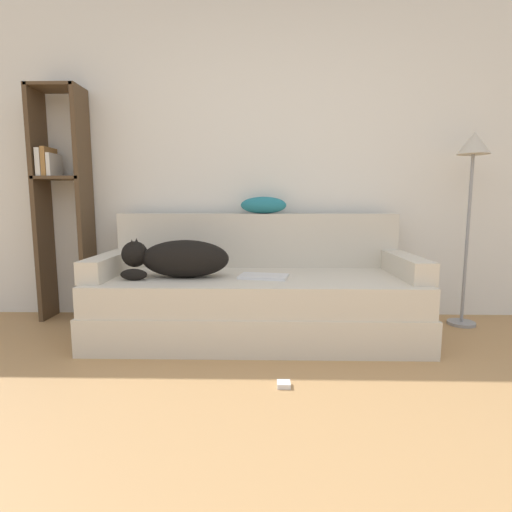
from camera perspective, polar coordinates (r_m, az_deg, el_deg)
wall_back at (r=3.40m, az=2.94°, el=14.37°), size 7.34×0.06×2.70m
couch at (r=2.88m, az=0.04°, el=-7.12°), size 2.24×0.94×0.44m
couch_backrest at (r=3.20m, az=0.19°, el=2.28°), size 2.20×0.15×0.42m
couch_arm_left at (r=3.02m, az=-20.20°, el=-1.17°), size 0.15×0.75×0.14m
couch_arm_right at (r=2.98m, az=20.56°, el=-1.30°), size 0.15×0.75×0.14m
dog at (r=2.78m, az=-11.13°, el=-0.33°), size 0.74×0.28×0.27m
laptop at (r=2.74m, az=1.08°, el=-2.93°), size 0.36×0.26×0.02m
throw_pillow at (r=3.20m, az=1.08°, el=7.27°), size 0.36×0.16×0.13m
bookshelf at (r=3.59m, az=-26.02°, el=7.91°), size 0.39×0.26×1.85m
floor_lamp at (r=3.45m, az=28.49°, el=10.90°), size 0.23×0.23×1.47m
power_adapter at (r=2.19m, az=3.99°, el=-17.81°), size 0.07×0.07×0.03m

